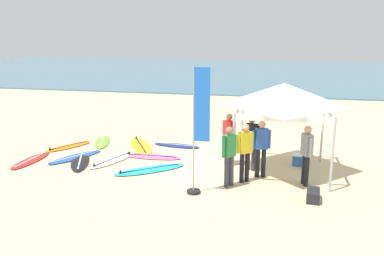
{
  "coord_description": "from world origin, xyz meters",
  "views": [
    {
      "loc": [
        2.29,
        -11.52,
        4.16
      ],
      "look_at": [
        -0.5,
        1.34,
        1.0
      ],
      "focal_mm": 36.96,
      "sensor_mm": 36.0,
      "label": 1
    }
  ],
  "objects_px": {
    "surfboard_pink": "(152,156)",
    "banner_flag": "(198,136)",
    "surfboard_blue": "(75,157)",
    "person_red": "(229,136)",
    "person_grey": "(307,151)",
    "surfboard_yellow": "(141,146)",
    "surfboard_lime": "(102,142)",
    "surfboard_cyan": "(150,169)",
    "cooler_box": "(300,159)",
    "person_yellow": "(245,149)",
    "person_green": "(229,152)",
    "canopy_tent": "(284,95)",
    "surfboard_red": "(31,160)",
    "surfboard_white": "(113,160)",
    "surfboard_orange": "(69,146)",
    "person_blue": "(261,145)",
    "person_black": "(251,139)",
    "surfboard_navy": "(176,145)",
    "surfboard_black": "(80,161)",
    "gear_bag_near_tent": "(313,195)"
  },
  "relations": [
    {
      "from": "surfboard_pink",
      "to": "banner_flag",
      "type": "height_order",
      "value": "banner_flag"
    },
    {
      "from": "surfboard_blue",
      "to": "person_red",
      "type": "xyz_separation_m",
      "value": [
        5.22,
        0.33,
        0.95
      ]
    },
    {
      "from": "surfboard_blue",
      "to": "person_grey",
      "type": "bearing_deg",
      "value": -6.84
    },
    {
      "from": "surfboard_yellow",
      "to": "surfboard_lime",
      "type": "bearing_deg",
      "value": 172.5
    },
    {
      "from": "surfboard_cyan",
      "to": "cooler_box",
      "type": "relative_size",
      "value": 4.37
    },
    {
      "from": "person_yellow",
      "to": "banner_flag",
      "type": "distance_m",
      "value": 1.7
    },
    {
      "from": "person_green",
      "to": "person_yellow",
      "type": "distance_m",
      "value": 0.59
    },
    {
      "from": "surfboard_blue",
      "to": "person_yellow",
      "type": "height_order",
      "value": "person_yellow"
    },
    {
      "from": "surfboard_yellow",
      "to": "surfboard_lime",
      "type": "relative_size",
      "value": 1.26
    },
    {
      "from": "canopy_tent",
      "to": "surfboard_red",
      "type": "height_order",
      "value": "canopy_tent"
    },
    {
      "from": "canopy_tent",
      "to": "surfboard_pink",
      "type": "height_order",
      "value": "canopy_tent"
    },
    {
      "from": "surfboard_white",
      "to": "surfboard_pink",
      "type": "height_order",
      "value": "same"
    },
    {
      "from": "surfboard_orange",
      "to": "person_blue",
      "type": "xyz_separation_m",
      "value": [
        7.17,
        -1.66,
        0.95
      ]
    },
    {
      "from": "surfboard_orange",
      "to": "cooler_box",
      "type": "xyz_separation_m",
      "value": [
        8.38,
        -0.3,
        0.16
      ]
    },
    {
      "from": "person_black",
      "to": "person_green",
      "type": "distance_m",
      "value": 1.56
    },
    {
      "from": "canopy_tent",
      "to": "surfboard_navy",
      "type": "xyz_separation_m",
      "value": [
        -3.83,
        2.09,
        -2.35
      ]
    },
    {
      "from": "surfboard_orange",
      "to": "surfboard_lime",
      "type": "distance_m",
      "value": 1.3
    },
    {
      "from": "surfboard_black",
      "to": "person_yellow",
      "type": "height_order",
      "value": "person_yellow"
    },
    {
      "from": "surfboard_yellow",
      "to": "banner_flag",
      "type": "height_order",
      "value": "banner_flag"
    },
    {
      "from": "surfboard_navy",
      "to": "person_red",
      "type": "relative_size",
      "value": 1.09
    },
    {
      "from": "surfboard_white",
      "to": "surfboard_pink",
      "type": "distance_m",
      "value": 1.31
    },
    {
      "from": "surfboard_yellow",
      "to": "surfboard_cyan",
      "type": "distance_m",
      "value": 2.75
    },
    {
      "from": "surfboard_white",
      "to": "person_yellow",
      "type": "bearing_deg",
      "value": -12.67
    },
    {
      "from": "banner_flag",
      "to": "canopy_tent",
      "type": "bearing_deg",
      "value": 45.33
    },
    {
      "from": "surfboard_black",
      "to": "person_black",
      "type": "bearing_deg",
      "value": 4.37
    },
    {
      "from": "person_grey",
      "to": "surfboard_blue",
      "type": "bearing_deg",
      "value": 173.16
    },
    {
      "from": "surfboard_lime",
      "to": "surfboard_navy",
      "type": "distance_m",
      "value": 2.97
    },
    {
      "from": "surfboard_pink",
      "to": "person_yellow",
      "type": "xyz_separation_m",
      "value": [
        3.31,
        -1.62,
        0.95
      ]
    },
    {
      "from": "surfboard_yellow",
      "to": "surfboard_blue",
      "type": "bearing_deg",
      "value": -133.99
    },
    {
      "from": "surfboard_white",
      "to": "person_grey",
      "type": "relative_size",
      "value": 1.3
    },
    {
      "from": "surfboard_black",
      "to": "surfboard_red",
      "type": "bearing_deg",
      "value": -171.33
    },
    {
      "from": "surfboard_white",
      "to": "cooler_box",
      "type": "bearing_deg",
      "value": 7.87
    },
    {
      "from": "surfboard_pink",
      "to": "person_blue",
      "type": "bearing_deg",
      "value": -16.76
    },
    {
      "from": "surfboard_navy",
      "to": "person_yellow",
      "type": "relative_size",
      "value": 1.09
    },
    {
      "from": "canopy_tent",
      "to": "cooler_box",
      "type": "bearing_deg",
      "value": 51.4
    },
    {
      "from": "surfboard_white",
      "to": "person_green",
      "type": "height_order",
      "value": "person_green"
    },
    {
      "from": "surfboard_black",
      "to": "person_black",
      "type": "xyz_separation_m",
      "value": [
        5.57,
        0.43,
        0.95
      ]
    },
    {
      "from": "surfboard_black",
      "to": "person_green",
      "type": "distance_m",
      "value": 5.26
    },
    {
      "from": "banner_flag",
      "to": "person_yellow",
      "type": "bearing_deg",
      "value": 44.52
    },
    {
      "from": "person_yellow",
      "to": "gear_bag_near_tent",
      "type": "xyz_separation_m",
      "value": [
        1.83,
        -0.94,
        -0.85
      ]
    },
    {
      "from": "cooler_box",
      "to": "canopy_tent",
      "type": "bearing_deg",
      "value": -128.6
    },
    {
      "from": "surfboard_navy",
      "to": "surfboard_cyan",
      "type": "height_order",
      "value": "same"
    },
    {
      "from": "surfboard_pink",
      "to": "surfboard_black",
      "type": "height_order",
      "value": "same"
    },
    {
      "from": "person_blue",
      "to": "cooler_box",
      "type": "relative_size",
      "value": 3.42
    },
    {
      "from": "surfboard_pink",
      "to": "surfboard_navy",
      "type": "distance_m",
      "value": 1.6
    },
    {
      "from": "person_grey",
      "to": "gear_bag_near_tent",
      "type": "xyz_separation_m",
      "value": [
        0.15,
        -1.06,
        -0.85
      ]
    },
    {
      "from": "cooler_box",
      "to": "person_green",
      "type": "bearing_deg",
      "value": -131.88
    },
    {
      "from": "surfboard_yellow",
      "to": "surfboard_navy",
      "type": "bearing_deg",
      "value": 14.09
    },
    {
      "from": "surfboard_yellow",
      "to": "surfboard_lime",
      "type": "xyz_separation_m",
      "value": [
        -1.66,
        0.22,
        0.0
      ]
    },
    {
      "from": "person_black",
      "to": "person_yellow",
      "type": "xyz_separation_m",
      "value": [
        -0.11,
        -1.05,
        0.0
      ]
    }
  ]
}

